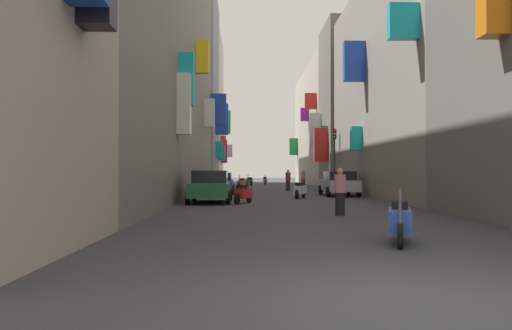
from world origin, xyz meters
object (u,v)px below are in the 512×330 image
scooter_blue (400,220)px  scooter_orange (241,183)px  scooter_white (300,190)px  traffic_light_near_corner (334,149)px  pedestrian_crossing (288,180)px  pedestrian_near_right (303,179)px  scooter_red (243,193)px  parked_car_green (210,186)px  pedestrian_near_left (340,192)px  scooter_silver (265,180)px  parked_car_blue (220,183)px  scooter_green (249,181)px  parked_car_silver (339,183)px

scooter_blue → scooter_orange: 30.73m
scooter_white → traffic_light_near_corner: 10.01m
pedestrian_crossing → pedestrian_near_right: bearing=75.2°
scooter_red → parked_car_green: bearing=156.5°
scooter_blue → pedestrian_near_left: size_ratio=1.22×
scooter_red → scooter_silver: (2.24, 30.38, -0.00)m
parked_car_blue → scooter_silver: parked_car_blue is taller
parked_car_green → scooter_blue: bearing=-69.0°
parked_car_green → parked_car_blue: bearing=90.0°
parked_car_blue → pedestrian_crossing: bearing=43.9°
scooter_green → pedestrian_near_right: (4.88, -4.60, 0.33)m
scooter_white → parked_car_blue: bearing=134.5°
scooter_red → scooter_blue: (3.27, -11.87, 0.00)m
scooter_red → scooter_white: size_ratio=0.97×
parked_car_green → pedestrian_crossing: size_ratio=2.52×
parked_car_green → scooter_red: 1.71m
scooter_orange → scooter_blue: bearing=-83.4°
parked_car_green → scooter_white: bearing=36.5°
parked_car_silver → scooter_red: size_ratio=2.33×
parked_car_silver → pedestrian_crossing: pedestrian_crossing is taller
scooter_green → scooter_orange: same height
pedestrian_crossing → parked_car_blue: bearing=-136.1°
scooter_silver → scooter_orange: 11.99m
parked_car_green → pedestrian_crossing: 13.62m
scooter_green → pedestrian_crossing: 12.87m
scooter_green → pedestrian_near_right: bearing=-43.3°
scooter_orange → pedestrian_near_right: (5.60, 2.73, 0.33)m
scooter_red → scooter_blue: 12.31m
scooter_silver → scooter_green: (-1.76, -4.40, 0.00)m
traffic_light_near_corner → parked_car_green: bearing=-123.4°
parked_car_green → scooter_red: parked_car_green is taller
scooter_red → traffic_light_near_corner: traffic_light_near_corner is taller
parked_car_silver → pedestrian_near_right: size_ratio=2.56×
traffic_light_near_corner → scooter_orange: bearing=140.9°
scooter_red → scooter_green: size_ratio=0.94×
parked_car_green → scooter_green: parked_car_green is taller
scooter_white → traffic_light_near_corner: size_ratio=0.40×
pedestrian_crossing → pedestrian_near_left: (-0.00, -19.26, -0.01)m
parked_car_blue → pedestrian_crossing: 6.66m
parked_car_green → pedestrian_near_left: size_ratio=2.53×
scooter_orange → pedestrian_near_left: 24.74m
parked_car_green → pedestrian_near_right: size_ratio=2.47×
traffic_light_near_corner → parked_car_silver: bearing=-98.4°
pedestrian_near_left → traffic_light_near_corner: 19.35m
scooter_red → pedestrian_crossing: 13.81m
pedestrian_near_left → scooter_silver: bearing=91.6°
parked_car_silver → traffic_light_near_corner: traffic_light_near_corner is taller
scooter_blue → parked_car_silver: bearing=82.6°
pedestrian_crossing → parked_car_green: bearing=-110.6°
traffic_light_near_corner → parked_car_blue: bearing=-152.4°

